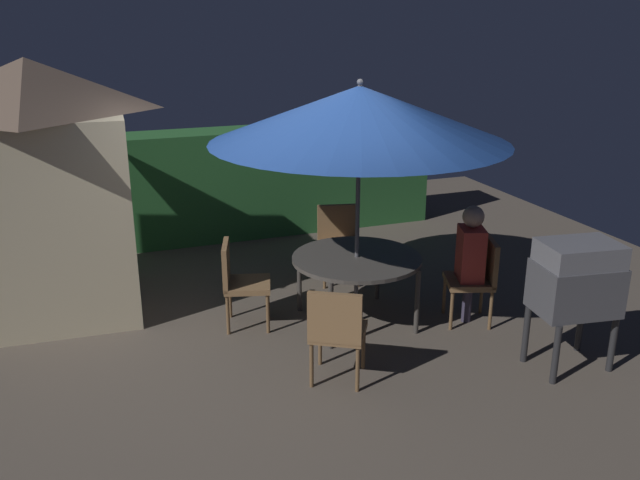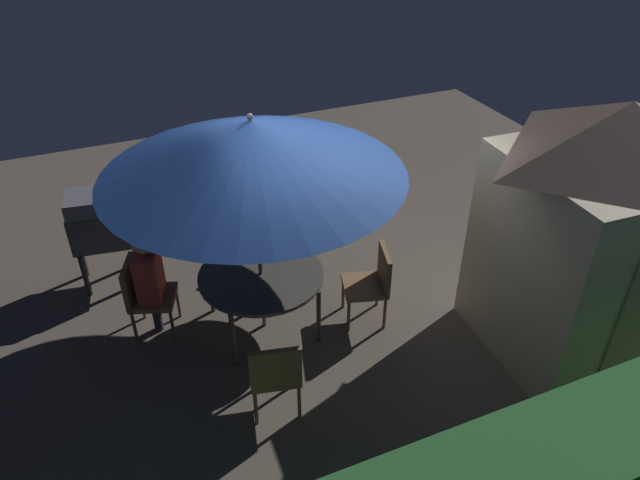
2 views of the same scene
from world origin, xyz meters
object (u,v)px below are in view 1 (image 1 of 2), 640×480
at_px(chair_near_shed, 477,275).
at_px(garden_shed, 41,188).
at_px(person_in_red, 471,251).
at_px(bbq_grill, 576,280).
at_px(chair_far_side, 338,238).
at_px(chair_toward_hedge, 239,278).
at_px(patio_table, 357,261).
at_px(chair_toward_house, 337,329).
at_px(patio_umbrella, 359,114).

bearing_deg(chair_near_shed, garden_shed, 155.54).
relative_size(garden_shed, person_in_red, 2.12).
distance_m(bbq_grill, chair_far_side, 2.99).
xyz_separation_m(chair_toward_hedge, person_in_red, (2.25, -0.73, 0.26)).
distance_m(patio_table, person_in_red, 1.17).
height_order(bbq_grill, chair_toward_house, bbq_grill).
bearing_deg(patio_umbrella, chair_toward_hedge, 163.73).
bearing_deg(patio_table, chair_toward_house, -121.02).
bearing_deg(chair_toward_hedge, chair_far_side, 30.78).
bearing_deg(chair_near_shed, chair_toward_house, -160.35).
bearing_deg(bbq_grill, garden_shed, 145.73).
distance_m(garden_shed, chair_far_side, 3.34).
relative_size(bbq_grill, chair_near_shed, 1.33).
bearing_deg(chair_far_side, patio_umbrella, -102.86).
relative_size(chair_near_shed, chair_far_side, 1.00).
bearing_deg(chair_far_side, bbq_grill, -66.79).
height_order(chair_toward_hedge, person_in_red, person_in_red).
xyz_separation_m(patio_table, patio_umbrella, (-0.00, -0.00, 1.50)).
bearing_deg(bbq_grill, chair_toward_hedge, 144.10).
relative_size(patio_umbrella, chair_toward_hedge, 3.23).
distance_m(chair_near_shed, person_in_red, 0.28).
height_order(patio_table, chair_toward_hedge, chair_toward_hedge).
distance_m(patio_table, patio_umbrella, 1.50).
xyz_separation_m(bbq_grill, chair_far_side, (-1.17, 2.73, -0.33)).
bearing_deg(person_in_red, bbq_grill, -73.09).
xyz_separation_m(garden_shed, person_in_red, (4.04, -1.85, -0.58)).
bearing_deg(chair_toward_hedge, chair_toward_house, -70.21).
bearing_deg(chair_far_side, garden_shed, 175.33).
relative_size(patio_umbrella, chair_toward_house, 3.23).
height_order(garden_shed, person_in_red, garden_shed).
height_order(chair_near_shed, chair_toward_hedge, same).
xyz_separation_m(garden_shed, patio_table, (2.95, -1.45, -0.69)).
bearing_deg(garden_shed, person_in_red, -24.55).
relative_size(bbq_grill, chair_toward_house, 1.33).
bearing_deg(garden_shed, patio_table, -26.18).
xyz_separation_m(chair_toward_house, person_in_red, (1.74, 0.68, 0.26)).
height_order(chair_far_side, chair_toward_house, same).
distance_m(garden_shed, chair_toward_house, 3.52).
distance_m(chair_toward_hedge, person_in_red, 2.38).
bearing_deg(patio_umbrella, garden_shed, 153.82).
xyz_separation_m(garden_shed, chair_toward_hedge, (1.79, -1.11, -0.84)).
bearing_deg(patio_table, person_in_red, -19.94).
bearing_deg(bbq_grill, chair_toward_house, 167.41).
xyz_separation_m(patio_umbrella, chair_toward_hedge, (-1.16, 0.34, -1.65)).
xyz_separation_m(patio_table, bbq_grill, (1.44, -1.54, 0.17)).
bearing_deg(bbq_grill, patio_umbrella, 133.06).
height_order(patio_table, chair_toward_house, chair_toward_house).
distance_m(chair_toward_hedge, chair_toward_house, 1.50).
bearing_deg(chair_toward_house, chair_toward_hedge, 109.79).
height_order(garden_shed, patio_table, garden_shed).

